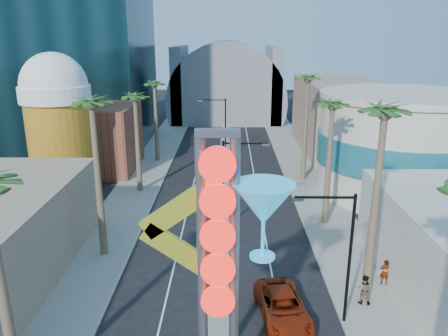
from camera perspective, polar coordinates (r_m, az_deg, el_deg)
sidewalk_west at (r=52.31m, az=-10.36°, el=-1.08°), size 5.00×100.00×0.15m
sidewalk_east at (r=52.15m, az=10.61°, el=-1.15°), size 5.00×100.00×0.15m
median at (r=54.21m, az=0.14°, el=-0.15°), size 1.60×84.00×0.15m
brick_filler_west at (r=55.67m, az=-16.60°, el=3.78°), size 10.00×10.00×8.00m
filler_east at (r=64.68m, az=14.64°, el=6.62°), size 10.00×20.00×10.00m
beer_mug at (r=47.85m, az=-20.88°, el=6.00°), size 7.00×7.00×14.50m
turquoise_building at (r=48.41m, az=21.91°, el=2.84°), size 16.60×16.60×10.60m
canopy at (r=86.59m, az=0.34°, el=9.23°), size 22.00×16.00×22.00m
neon_sign at (r=18.92m, az=1.72°, el=-10.66°), size 6.53×2.60×12.55m
streetlight_0 at (r=35.60m, az=0.77°, el=-1.33°), size 3.79×0.25×8.00m
streetlight_1 at (r=58.88m, az=-0.34°, el=6.06°), size 3.79×0.25×8.00m
streetlight_2 at (r=25.32m, az=15.17°, el=-10.02°), size 3.45×0.25×8.00m
palm_1 at (r=31.69m, az=-16.83°, el=6.74°), size 2.40×2.40×12.70m
palm_2 at (r=45.28m, az=-11.53°, el=8.30°), size 2.40×2.40×11.20m
palm_3 at (r=56.97m, az=-9.06°, el=10.17°), size 2.40×2.40×11.20m
palm_5 at (r=25.74m, az=20.13°, el=5.18°), size 2.40×2.40×13.20m
palm_6 at (r=37.31m, az=13.99°, el=7.03°), size 2.40×2.40×11.70m
palm_7 at (r=48.83m, az=10.91°, el=10.55°), size 2.40×2.40×12.70m
red_pickup at (r=27.07m, az=7.69°, el=-17.56°), size 3.36×6.01×1.59m
pedestrian_a at (r=31.55m, az=20.27°, el=-12.63°), size 0.71×0.53×1.78m
pedestrian_b at (r=29.10m, az=17.79°, el=-14.86°), size 1.09×0.94×1.93m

